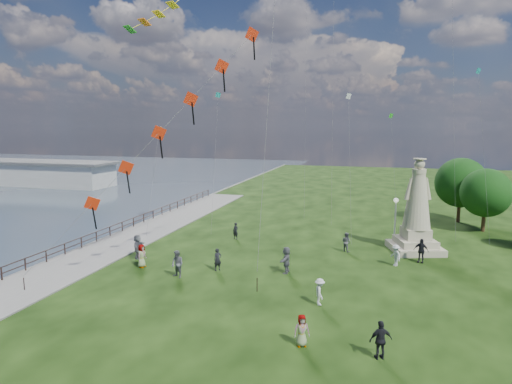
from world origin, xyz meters
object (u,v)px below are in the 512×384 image
(person_6, at_px, (236,231))
(person_9, at_px, (421,251))
(statue, at_px, (417,217))
(person_11, at_px, (286,260))
(lamppost, at_px, (395,212))
(person_5, at_px, (138,246))
(person_1, at_px, (177,264))
(person_0, at_px, (218,260))
(person_10, at_px, (142,256))
(person_3, at_px, (381,340))
(person_8, at_px, (396,255))
(person_2, at_px, (320,292))
(person_7, at_px, (346,242))
(pier_pavilion, at_px, (38,173))
(person_4, at_px, (302,330))

(person_6, bearing_deg, person_9, 10.86)
(statue, relative_size, person_11, 4.08)
(statue, height_order, person_9, statue)
(lamppost, xyz_separation_m, person_11, (-7.52, -9.09, -2.11))
(person_5, distance_m, person_6, 9.32)
(lamppost, relative_size, person_1, 2.24)
(person_0, height_order, person_5, person_5)
(person_0, distance_m, person_10, 5.67)
(person_1, relative_size, person_6, 1.23)
(person_11, bearing_deg, person_9, 120.36)
(person_9, distance_m, person_10, 20.89)
(person_3, bearing_deg, person_6, -78.02)
(person_8, relative_size, person_9, 0.87)
(person_0, distance_m, person_1, 3.00)
(person_1, distance_m, person_2, 10.10)
(person_5, xyz_separation_m, person_6, (5.52, 7.51, -0.18))
(person_3, distance_m, person_6, 21.62)
(statue, height_order, person_8, statue)
(person_5, height_order, person_10, person_5)
(person_3, bearing_deg, person_9, -125.16)
(person_2, xyz_separation_m, person_3, (3.37, -5.09, 0.11))
(person_1, distance_m, person_10, 3.72)
(person_7, distance_m, person_9, 5.82)
(lamppost, distance_m, person_8, 5.84)
(person_0, height_order, person_6, person_0)
(pier_pavilion, distance_m, person_8, 68.60)
(lamppost, relative_size, person_4, 2.75)
(lamppost, height_order, person_6, lamppost)
(person_0, xyz_separation_m, person_11, (4.82, 0.87, 0.14))
(person_4, xyz_separation_m, person_9, (6.53, 14.83, 0.16))
(person_6, height_order, person_9, person_9)
(pier_pavilion, relative_size, person_1, 15.92)
(person_2, relative_size, person_6, 1.02)
(person_3, distance_m, person_5, 20.77)
(person_3, bearing_deg, person_5, -52.71)
(person_10, bearing_deg, person_5, 43.20)
(person_10, bearing_deg, person_2, -97.98)
(person_4, height_order, person_11, person_11)
(person_6, distance_m, person_11, 9.88)
(person_2, relative_size, person_7, 0.98)
(person_3, height_order, person_9, person_9)
(statue, bearing_deg, person_8, -128.20)
(person_1, bearing_deg, person_4, -13.36)
(person_1, bearing_deg, person_0, 66.55)
(person_0, height_order, person_10, person_10)
(lamppost, distance_m, person_0, 16.02)
(statue, distance_m, person_1, 19.62)
(person_1, xyz_separation_m, person_7, (10.61, 9.44, -0.14))
(statue, distance_m, person_0, 16.72)
(person_4, distance_m, person_7, 16.23)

